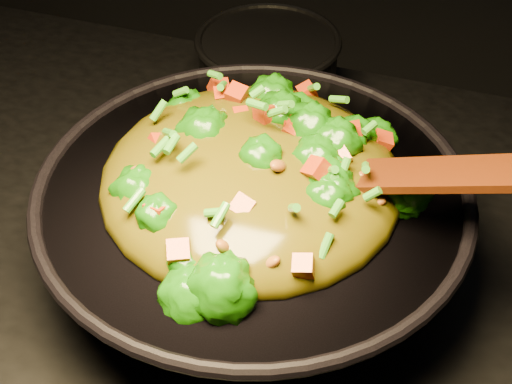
% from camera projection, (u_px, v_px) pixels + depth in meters
% --- Properties ---
extents(wok, '(0.52, 0.52, 0.12)m').
position_uv_depth(wok, '(253.00, 229.00, 0.78)').
color(wok, black).
rests_on(wok, stovetop).
extents(stir_fry, '(0.33, 0.33, 0.11)m').
position_uv_depth(stir_fry, '(251.00, 144.00, 0.71)').
color(stir_fry, '#185F06').
rests_on(stir_fry, wok).
extents(spatula, '(0.30, 0.08, 0.13)m').
position_uv_depth(spatula, '(404.00, 175.00, 0.67)').
color(spatula, '#351308').
rests_on(spatula, wok).
extents(back_pot, '(0.24, 0.24, 0.11)m').
position_uv_depth(back_pot, '(268.00, 71.00, 1.02)').
color(back_pot, black).
rests_on(back_pot, stovetop).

